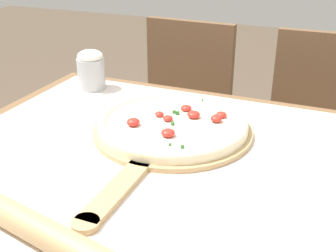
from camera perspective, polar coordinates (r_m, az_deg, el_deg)
name	(u,v)px	position (r m, az deg, el deg)	size (l,w,h in m)	color
dining_table	(176,209)	(0.98, 1.04, -11.15)	(1.12, 0.87, 0.76)	brown
towel_cloth	(176,161)	(0.91, 1.11, -4.73)	(1.04, 0.79, 0.00)	silver
pizza_peel	(169,134)	(1.01, 0.16, -1.08)	(0.39, 0.61, 0.01)	tan
pizza	(173,123)	(1.02, 0.67, 0.41)	(0.36, 0.36, 0.04)	beige
rolling_pin	(62,243)	(0.68, -14.14, -15.09)	(0.42, 0.11, 0.05)	tan
chair_left	(180,113)	(1.78, 1.65, 1.77)	(0.42, 0.42, 0.87)	brown
chair_right	(315,135)	(1.68, 19.35, -1.21)	(0.40, 0.40, 0.87)	brown
flour_cup	(91,69)	(1.31, -10.38, 7.57)	(0.08, 0.08, 0.12)	#B2B7BC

